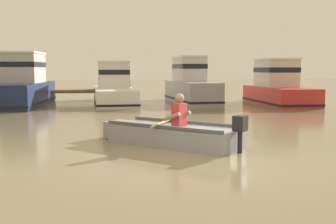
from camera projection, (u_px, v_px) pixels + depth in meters
The scene contains 6 objects.
ground_plane at pixel (194, 158), 8.10m from camera, with size 120.00×120.00×0.00m, color #7A6B4C.
rowboat_with_person at pixel (171, 134), 9.51m from camera, with size 3.18×2.93×1.19m.
moored_boat_navy at pixel (22, 86), 19.61m from camera, with size 2.28×6.10×2.55m.
moored_boat_white at pixel (114, 88), 21.28m from camera, with size 2.41×6.39×2.15m.
moored_boat_grey at pixel (191, 85), 21.61m from camera, with size 2.25×5.62×2.43m.
moored_boat_red at pixel (278, 87), 20.50m from camera, with size 2.16×5.27×2.28m.
Camera 1 is at (-1.44, -7.85, 1.74)m, focal length 44.04 mm.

